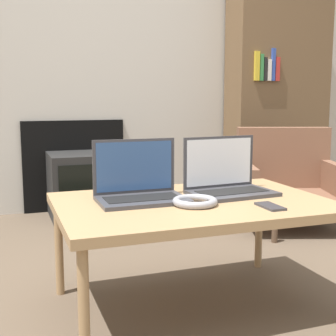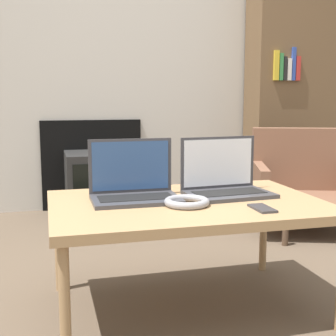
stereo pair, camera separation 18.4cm
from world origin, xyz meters
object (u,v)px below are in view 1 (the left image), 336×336
at_px(laptop_left, 139,187).
at_px(phone, 270,206).
at_px(laptop_right, 227,181).
at_px(armchair, 287,179).
at_px(tv, 80,185).
at_px(headphones, 195,201).

bearing_deg(laptop_left, phone, -34.54).
relative_size(laptop_right, armchair, 0.46).
xyz_separation_m(phone, tv, (-0.42, 1.86, -0.22)).
xyz_separation_m(laptop_left, armchair, (1.30, 0.89, -0.20)).
bearing_deg(armchair, laptop_left, -126.55).
distance_m(headphones, tv, 1.75).
relative_size(phone, armchair, 0.16).
height_order(laptop_right, headphones, laptop_right).
xyz_separation_m(laptop_left, headphones, (0.17, -0.16, -0.04)).
relative_size(laptop_right, headphones, 2.11).
distance_m(laptop_right, armchair, 1.28).
xyz_separation_m(laptop_right, tv, (-0.39, 1.56, -0.27)).
bearing_deg(headphones, tv, 95.64).
height_order(laptop_left, phone, laptop_left).
bearing_deg(armchair, laptop_right, -116.49).
relative_size(headphones, armchair, 0.22).
xyz_separation_m(laptop_right, headphones, (-0.22, -0.16, -0.04)).
xyz_separation_m(tv, armchair, (1.30, -0.67, 0.08)).
relative_size(laptop_left, headphones, 2.01).
relative_size(phone, tv, 0.28).
relative_size(laptop_left, laptop_right, 0.95).
distance_m(laptop_left, armchair, 1.59).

